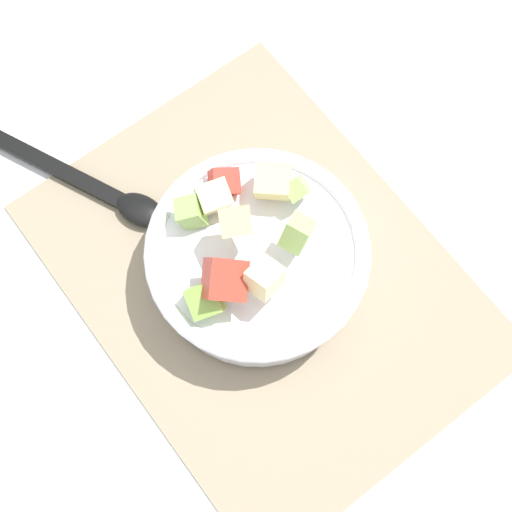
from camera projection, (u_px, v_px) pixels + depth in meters
The scene contains 4 objects.
ground_plane at pixel (262, 278), 0.84m from camera, with size 2.40×2.40×0.00m, color silver.
placemat at pixel (262, 277), 0.84m from camera, with size 0.48×0.36×0.01m, color gray.
salad_bowl at pixel (255, 258), 0.80m from camera, with size 0.23×0.23×0.13m.
serving_spoon at pixel (98, 189), 0.86m from camera, with size 0.23×0.13×0.01m.
Camera 1 is at (0.20, -0.16, 0.80)m, focal length 54.51 mm.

